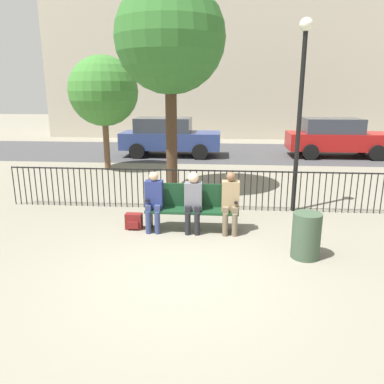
# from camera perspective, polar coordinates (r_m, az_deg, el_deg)

# --- Properties ---
(ground_plane) EXTENTS (80.00, 80.00, 0.00)m
(ground_plane) POSITION_cam_1_polar(r_m,az_deg,el_deg) (5.81, -1.65, -12.58)
(ground_plane) COLOR gray
(park_bench) EXTENTS (1.83, 0.45, 0.92)m
(park_bench) POSITION_cam_1_polar(r_m,az_deg,el_deg) (7.45, 0.05, -2.09)
(park_bench) COLOR #14381E
(park_bench) RESTS_ON ground
(seated_person_0) EXTENTS (0.34, 0.39, 1.19)m
(seated_person_0) POSITION_cam_1_polar(r_m,az_deg,el_deg) (7.38, -5.83, -1.01)
(seated_person_0) COLOR navy
(seated_person_0) RESTS_ON ground
(seated_person_1) EXTENTS (0.34, 0.39, 1.20)m
(seated_person_1) POSITION_cam_1_polar(r_m,az_deg,el_deg) (7.28, 0.17, -1.07)
(seated_person_1) COLOR black
(seated_person_1) RESTS_ON ground
(seated_person_2) EXTENTS (0.34, 0.39, 1.22)m
(seated_person_2) POSITION_cam_1_polar(r_m,az_deg,el_deg) (7.26, 5.88, -1.19)
(seated_person_2) COLOR brown
(seated_person_2) RESTS_ON ground
(backpack) EXTENTS (0.33, 0.21, 0.32)m
(backpack) POSITION_cam_1_polar(r_m,az_deg,el_deg) (7.67, -8.86, -4.46)
(backpack) COLOR maroon
(backpack) RESTS_ON ground
(fence_railing) EXTENTS (9.01, 0.03, 0.95)m
(fence_railing) POSITION_cam_1_polar(r_m,az_deg,el_deg) (8.74, 0.71, 0.93)
(fence_railing) COLOR black
(fence_railing) RESTS_ON ground
(tree_0) EXTENTS (2.79, 2.79, 5.40)m
(tree_0) POSITION_cam_1_polar(r_m,az_deg,el_deg) (10.13, -3.36, 22.29)
(tree_0) COLOR #422D1E
(tree_0) RESTS_ON ground
(tree_1) EXTENTS (2.35, 2.35, 3.89)m
(tree_1) POSITION_cam_1_polar(r_m,az_deg,el_deg) (13.45, -13.36, 14.69)
(tree_1) COLOR brown
(tree_1) RESTS_ON ground
(lamp_post) EXTENTS (0.28, 0.28, 4.18)m
(lamp_post) POSITION_cam_1_polar(r_m,az_deg,el_deg) (8.70, 16.32, 14.60)
(lamp_post) COLOR black
(lamp_post) RESTS_ON ground
(street_surface) EXTENTS (24.00, 6.00, 0.01)m
(street_surface) POSITION_cam_1_polar(r_m,az_deg,el_deg) (17.33, 2.89, 6.11)
(street_surface) COLOR #3D3D3F
(street_surface) RESTS_ON ground
(parked_car_0) EXTENTS (4.20, 1.94, 1.62)m
(parked_car_0) POSITION_cam_1_polar(r_m,az_deg,el_deg) (16.23, -3.54, 8.48)
(parked_car_0) COLOR navy
(parked_car_0) RESTS_ON ground
(parked_car_1) EXTENTS (4.20, 1.94, 1.62)m
(parked_car_1) POSITION_cam_1_polar(r_m,az_deg,el_deg) (17.05, 21.14, 7.82)
(parked_car_1) COLOR maroon
(parked_car_1) RESTS_ON ground
(building_facade) EXTENTS (20.00, 6.00, 14.14)m
(building_facade) POSITION_cam_1_polar(r_m,az_deg,el_deg) (25.50, 3.86, 24.91)
(building_facade) COLOR #B2A893
(building_facade) RESTS_ON ground
(trash_bin) EXTENTS (0.47, 0.47, 0.77)m
(trash_bin) POSITION_cam_1_polar(r_m,az_deg,el_deg) (6.52, 17.01, -6.36)
(trash_bin) COLOR #384C38
(trash_bin) RESTS_ON ground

